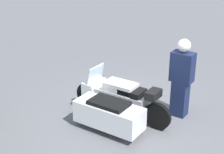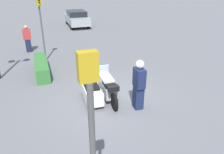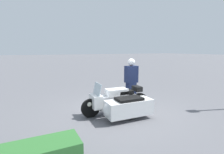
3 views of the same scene
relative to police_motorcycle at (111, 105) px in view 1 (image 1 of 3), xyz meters
name	(u,v)px [view 1 (image 1 of 3)]	position (x,y,z in m)	size (l,w,h in m)	color
ground_plane	(131,117)	(-0.26, -0.47, -0.46)	(160.00, 160.00, 0.00)	slate
police_motorcycle	(111,105)	(0.00, 0.00, 0.00)	(2.58, 1.35, 1.15)	black
officer_rider	(182,76)	(-1.19, -1.19, 0.54)	(0.53, 0.34, 1.90)	#192347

